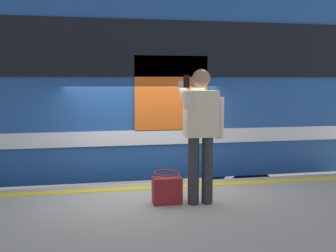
# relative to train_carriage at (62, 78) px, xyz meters

# --- Properties ---
(ground_plane) EXTENTS (25.55, 25.55, 0.00)m
(ground_plane) POSITION_rel_train_carriage_xyz_m (-1.37, 1.93, -2.65)
(ground_plane) COLOR #4C4742
(safety_line) EXTENTS (16.69, 0.16, 0.01)m
(safety_line) POSITION_rel_train_carriage_xyz_m (-1.37, 2.23, -1.60)
(safety_line) COLOR yellow
(safety_line) RESTS_ON platform
(track_rail_near) EXTENTS (22.14, 0.08, 0.16)m
(track_rail_near) POSITION_rel_train_carriage_xyz_m (-1.37, 0.71, -2.57)
(track_rail_near) COLOR slate
(track_rail_near) RESTS_ON ground
(track_rail_far) EXTENTS (22.14, 0.08, 0.16)m
(track_rail_far) POSITION_rel_train_carriage_xyz_m (-1.37, -0.72, -2.57)
(track_rail_far) COLOR slate
(track_rail_far) RESTS_ON ground
(train_carriage) EXTENTS (10.40, 2.92, 4.22)m
(train_carriage) POSITION_rel_train_carriage_xyz_m (0.00, 0.00, 0.00)
(train_carriage) COLOR #1E478C
(train_carriage) RESTS_ON ground
(passenger) EXTENTS (0.57, 0.55, 1.69)m
(passenger) POSITION_rel_train_carriage_xyz_m (-1.86, 3.07, -0.61)
(passenger) COLOR #262628
(passenger) RESTS_ON platform
(handbag) EXTENTS (0.37, 0.33, 0.41)m
(handbag) POSITION_rel_train_carriage_xyz_m (-1.45, 2.99, -1.42)
(handbag) COLOR maroon
(handbag) RESTS_ON platform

